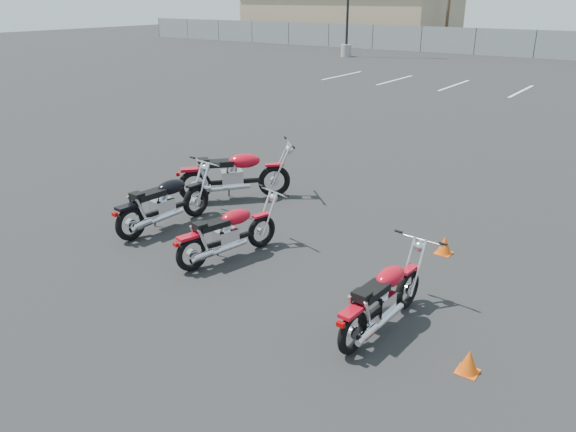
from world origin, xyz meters
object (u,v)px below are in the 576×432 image
Objects in this scene: motorcycle_front_red at (234,175)px; motorcycle_rear_red at (383,298)px; motorcycle_second_black at (164,203)px; motorcycle_third_red at (228,233)px.

motorcycle_rear_red is (4.59, -2.61, -0.10)m from motorcycle_front_red.
motorcycle_second_black is 1.78m from motorcycle_third_red.
motorcycle_rear_red is at bearing -9.20° from motorcycle_second_black.
motorcycle_front_red is 1.05× the size of motorcycle_rear_red.
motorcycle_front_red is 2.77m from motorcycle_third_red.
motorcycle_second_black is 4.70m from motorcycle_rear_red.
motorcycle_second_black is 1.10× the size of motorcycle_rear_red.
motorcycle_third_red is 2.92m from motorcycle_rear_red.
motorcycle_third_red reaches higher than motorcycle_rear_red.
motorcycle_front_red is 1.86m from motorcycle_second_black.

